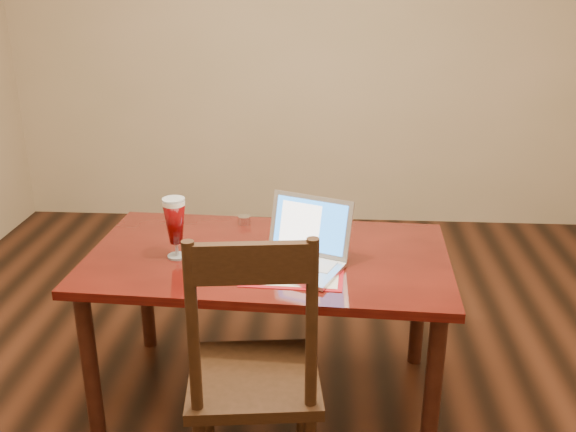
{
  "coord_description": "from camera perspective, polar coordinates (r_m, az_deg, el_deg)",
  "views": [
    {
      "loc": [
        0.16,
        -2.28,
        1.85
      ],
      "look_at": [
        -0.01,
        0.13,
        0.93
      ],
      "focal_mm": 40.0,
      "sensor_mm": 36.0,
      "label": 1
    }
  ],
  "objects": [
    {
      "name": "dining_table",
      "position": [
        2.78,
        -1.86,
        -4.88
      ],
      "size": [
        1.57,
        0.93,
        0.98
      ],
      "rotation": [
        0.0,
        0.0,
        -0.05
      ],
      "color": "#4D0F0A",
      "rests_on": "ground"
    },
    {
      "name": "dining_chair",
      "position": [
        2.33,
        -3.05,
        -14.04
      ],
      "size": [
        0.52,
        0.5,
        1.1
      ],
      "rotation": [
        0.0,
        0.0,
        0.12
      ],
      "color": "#311A0D",
      "rests_on": "ground"
    },
    {
      "name": "ground",
      "position": [
        2.95,
        -0.06,
        -17.99
      ],
      "size": [
        5.0,
        5.0,
        0.0
      ],
      "primitive_type": "plane",
      "color": "black",
      "rests_on": "ground"
    }
  ]
}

